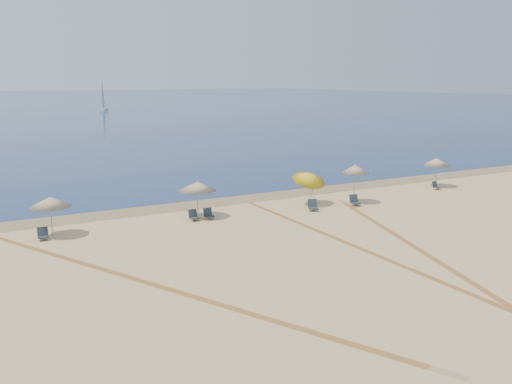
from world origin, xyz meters
TOP-DOWN VIEW (x-y plane):
  - wet_sand at (0.00, 24.00)m, footprint 500.00×500.00m
  - umbrella_1 at (-12.18, 20.50)m, footprint 2.16×2.16m
  - umbrella_2 at (-3.74, 20.54)m, footprint 2.31×2.31m
  - umbrella_3 at (4.09, 20.06)m, footprint 2.23×2.28m
  - umbrella_4 at (7.15, 19.17)m, footprint 1.89×1.89m
  - umbrella_5 at (16.34, 20.63)m, footprint 2.10×2.10m
  - chair_2 at (-12.72, 20.04)m, footprint 0.57×0.66m
  - chair_3 at (-4.25, 19.97)m, footprint 0.56×0.65m
  - chair_4 at (-3.31, 19.91)m, footprint 0.53×0.63m
  - chair_5 at (3.40, 18.64)m, footprint 0.82×0.87m
  - chair_6 at (6.66, 18.47)m, footprint 0.69×0.78m
  - chair_7 at (15.58, 19.82)m, footprint 0.57×0.64m
  - sailboat_1 at (18.99, 138.61)m, footprint 3.54×5.46m
  - tire_tracks at (-2.44, 9.55)m, footprint 49.75×43.62m

SIDE VIEW (x-z plane):
  - tire_tracks at x=-2.44m, z-range 0.00..0.00m
  - wet_sand at x=0.00m, z-range 0.00..0.00m
  - chair_7 at x=15.58m, z-range -0.04..0.57m
  - chair_4 at x=-3.31m, z-range -0.04..0.60m
  - chair_3 at x=-4.25m, z-range -0.04..0.61m
  - chair_2 at x=-12.72m, z-range -0.04..0.61m
  - chair_5 at x=3.40m, z-range -0.04..0.67m
  - chair_6 at x=6.66m, z-range -0.04..0.68m
  - umbrella_1 at x=-12.18m, z-range 0.77..2.98m
  - umbrella_3 at x=4.09m, z-range 0.62..3.20m
  - umbrella_2 at x=-3.74m, z-range 0.79..3.06m
  - umbrella_5 at x=16.34m, z-range 0.81..3.12m
  - umbrella_4 at x=7.15m, z-range 0.99..3.64m
  - sailboat_1 at x=18.99m, z-range -1.59..6.44m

